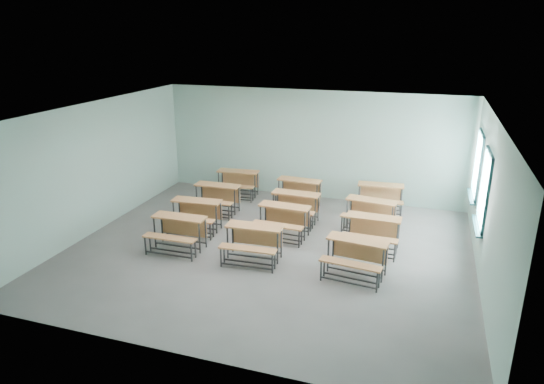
{
  "coord_description": "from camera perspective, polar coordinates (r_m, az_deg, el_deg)",
  "views": [
    {
      "loc": [
        3.24,
        -9.63,
        4.88
      ],
      "look_at": [
        -0.31,
        1.2,
        1.0
      ],
      "focal_mm": 32.0,
      "sensor_mm": 36.0,
      "label": 1
    }
  ],
  "objects": [
    {
      "name": "desk_unit_r2c2",
      "position": [
        12.41,
        11.45,
        -2.15
      ],
      "size": [
        1.34,
        0.99,
        0.78
      ],
      "rotation": [
        0.0,
        0.0,
        -0.13
      ],
      "color": "#B57441",
      "rests_on": "ground"
    },
    {
      "name": "desk_unit_r1c1",
      "position": [
        11.77,
        1.31,
        -2.92
      ],
      "size": [
        1.28,
        0.89,
        0.78
      ],
      "rotation": [
        0.0,
        0.0,
        -0.05
      ],
      "color": "#B57441",
      "rests_on": "ground"
    },
    {
      "name": "desk_unit_r1c0",
      "position": [
        12.28,
        -9.0,
        -2.23
      ],
      "size": [
        1.3,
        0.92,
        0.78
      ],
      "rotation": [
        0.0,
        0.0,
        0.07
      ],
      "color": "#B57441",
      "rests_on": "ground"
    },
    {
      "name": "desk_unit_r3c2",
      "position": [
        13.67,
        12.61,
        -0.25
      ],
      "size": [
        1.31,
        0.94,
        0.78
      ],
      "rotation": [
        0.0,
        0.0,
        0.09
      ],
      "color": "#B57441",
      "rests_on": "ground"
    },
    {
      "name": "desk_unit_r0c1",
      "position": [
        10.61,
        -2.26,
        -5.46
      ],
      "size": [
        1.29,
        0.9,
        0.78
      ],
      "rotation": [
        0.0,
        0.0,
        0.05
      ],
      "color": "#B57441",
      "rests_on": "ground"
    },
    {
      "name": "desk_unit_r2c0",
      "position": [
        13.4,
        -6.6,
        -0.3
      ],
      "size": [
        1.25,
        0.84,
        0.78
      ],
      "rotation": [
        0.0,
        0.0,
        0.01
      ],
      "color": "#B57441",
      "rests_on": "ground"
    },
    {
      "name": "desk_unit_r0c2",
      "position": [
        10.1,
        9.84,
        -7.06
      ],
      "size": [
        1.33,
        0.97,
        0.78
      ],
      "rotation": [
        0.0,
        0.0,
        -0.12
      ],
      "color": "#B57441",
      "rests_on": "ground"
    },
    {
      "name": "desk_unit_r2c1",
      "position": [
        12.67,
        2.69,
        -1.33
      ],
      "size": [
        1.27,
        0.87,
        0.78
      ],
      "rotation": [
        0.0,
        0.0,
        -0.03
      ],
      "color": "#B57441",
      "rests_on": "ground"
    },
    {
      "name": "desk_unit_r0c0",
      "position": [
        11.32,
        -11.06,
        -4.21
      ],
      "size": [
        1.26,
        0.85,
        0.78
      ],
      "rotation": [
        0.0,
        0.0,
        0.02
      ],
      "color": "#B57441",
      "rests_on": "ground"
    },
    {
      "name": "room",
      "position": [
        10.68,
        0.05,
        0.92
      ],
      "size": [
        9.04,
        8.04,
        3.24
      ],
      "color": "slate",
      "rests_on": "ground"
    },
    {
      "name": "desk_unit_r1c2",
      "position": [
        11.33,
        11.72,
        -4.23
      ],
      "size": [
        1.26,
        0.86,
        0.78
      ],
      "rotation": [
        0.0,
        0.0,
        -0.02
      ],
      "color": "#B57441",
      "rests_on": "ground"
    },
    {
      "name": "desk_unit_r3c0",
      "position": [
        14.64,
        -4.13,
        1.44
      ],
      "size": [
        1.31,
        0.93,
        0.78
      ],
      "rotation": [
        0.0,
        0.0,
        0.08
      ],
      "color": "#B57441",
      "rests_on": "ground"
    },
    {
      "name": "desk_unit_r3c1",
      "position": [
        13.79,
        3.1,
        0.35
      ],
      "size": [
        1.29,
        0.91,
        0.78
      ],
      "rotation": [
        0.0,
        0.0,
        -0.06
      ],
      "color": "#B57441",
      "rests_on": "ground"
    }
  ]
}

